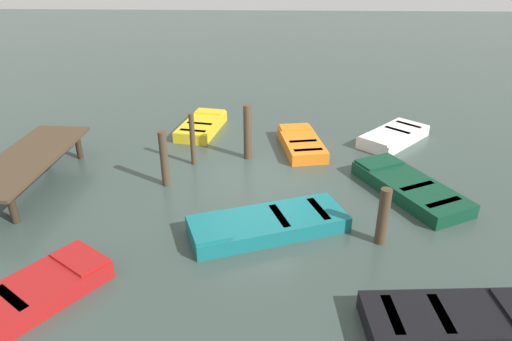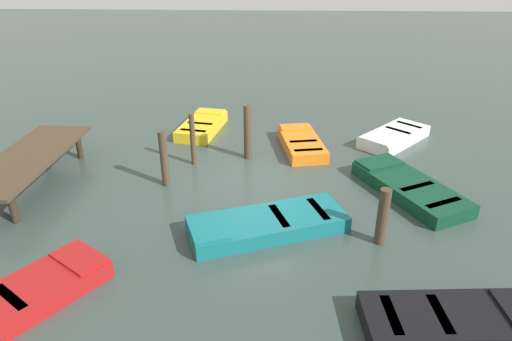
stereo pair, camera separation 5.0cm
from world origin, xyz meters
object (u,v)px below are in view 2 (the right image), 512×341
Objects in this scene: rowboat_orange at (302,143)px; mooring_piling_near_left at (248,132)px; mooring_piling_far_right at (383,217)px; mooring_piling_mid_left at (193,139)px; dock_segment at (27,160)px; rowboat_red at (26,296)px; rowboat_yellow at (202,126)px; rowboat_dark_green at (409,187)px; rowboat_teal at (266,224)px; rowboat_black at (453,320)px; mooring_piling_center at (164,159)px; rowboat_white at (394,137)px.

mooring_piling_near_left reaches higher than rowboat_orange.
mooring_piling_mid_left is at bearing 50.96° from mooring_piling_far_right.
dock_segment is 5.61m from rowboat_red.
mooring_piling_mid_left reaches higher than rowboat_yellow.
rowboat_orange is 3.92m from mooring_piling_mid_left.
rowboat_dark_green is at bearing -114.65° from rowboat_yellow.
rowboat_yellow is 1.59× the size of mooring_piling_near_left.
dock_segment reaches higher than rowboat_yellow.
dock_segment is 6.50m from rowboat_yellow.
mooring_piling_near_left reaches higher than rowboat_teal.
rowboat_black is at bearing -137.69° from rowboat_yellow.
rowboat_dark_green is 6.84m from mooring_piling_mid_left.
mooring_piling_far_right is 5.95m from mooring_piling_near_left.
mooring_piling_center is at bearing -85.03° from dock_segment.
mooring_piling_mid_left reaches higher than rowboat_white.
mooring_piling_near_left is at bearing -49.13° from mooring_piling_center.
mooring_piling_center is at bearing 60.84° from rowboat_dark_green.
mooring_piling_mid_left is (4.26, 5.25, 0.14)m from mooring_piling_far_right.
rowboat_yellow is 0.87× the size of rowboat_black.
rowboat_red is 7.15m from mooring_piling_mid_left.
rowboat_black is (-8.44, -2.45, -0.00)m from rowboat_orange.
mooring_piling_near_left reaches higher than dock_segment.
rowboat_orange is 2.15m from mooring_piling_near_left.
mooring_piling_near_left reaches higher than mooring_piling_center.
mooring_piling_center is at bearing -21.78° from rowboat_white.
rowboat_red is 2.35× the size of mooring_piling_far_right.
mooring_piling_mid_left reaches higher than rowboat_red.
mooring_piling_center is at bearing 17.29° from rowboat_red.
mooring_piling_center is (0.27, 7.18, 0.64)m from rowboat_dark_green.
rowboat_yellow is 11.82m from rowboat_black.
rowboat_yellow and rowboat_red have the same top height.
mooring_piling_center is at bearing -58.29° from rowboat_teal.
rowboat_teal is at bearing -127.80° from mooring_piling_center.
rowboat_teal is at bearing -23.92° from rowboat_red.
mooring_piling_center is (-1.49, 0.60, -0.02)m from mooring_piling_mid_left.
rowboat_white is (6.04, -4.55, 0.00)m from rowboat_teal.
rowboat_black is at bearing 147.42° from rowboat_dark_green.
mooring_piling_center reaches higher than rowboat_white.
dock_segment is 2.98× the size of mooring_piling_center.
mooring_piling_near_left is at bearing 103.96° from rowboat_orange.
rowboat_teal and rowboat_yellow have the same top height.
rowboat_orange and rowboat_red have the same top height.
mooring_piling_near_left is at bearing -131.19° from rowboat_yellow.
mooring_piling_far_right is (-0.38, -2.77, 0.52)m from rowboat_teal.
mooring_piling_center is at bearing 130.87° from mooring_piling_near_left.
rowboat_dark_green is at bearing 36.16° from rowboat_white.
rowboat_dark_green is at bearing -146.73° from rowboat_orange.
mooring_piling_mid_left reaches higher than mooring_piling_far_right.
mooring_piling_near_left reaches higher than rowboat_white.
rowboat_red is 5.56m from mooring_piling_center.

